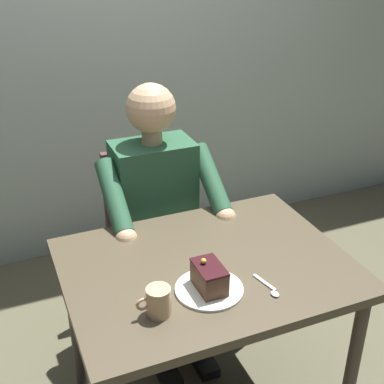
{
  "coord_description": "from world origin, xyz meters",
  "views": [
    {
      "loc": [
        0.65,
        1.42,
        1.83
      ],
      "look_at": [
        0.02,
        -0.1,
        1.0
      ],
      "focal_mm": 48.32,
      "sensor_mm": 36.0,
      "label": 1
    }
  ],
  "objects": [
    {
      "name": "seated_person",
      "position": [
        -0.0,
        -0.52,
        0.66
      ],
      "size": [
        0.53,
        0.58,
        1.26
      ],
      "color": "#285538",
      "rests_on": "ground"
    },
    {
      "name": "dessert_plate",
      "position": [
        0.06,
        0.15,
        0.75
      ],
      "size": [
        0.23,
        0.23,
        0.01
      ],
      "primitive_type": "cylinder",
      "color": "white",
      "rests_on": "dining_table"
    },
    {
      "name": "cake_slice",
      "position": [
        0.06,
        0.15,
        0.8
      ],
      "size": [
        0.09,
        0.14,
        0.11
      ],
      "color": "brown",
      "rests_on": "dessert_plate"
    },
    {
      "name": "dessert_spoon",
      "position": [
        -0.14,
        0.22,
        0.75
      ],
      "size": [
        0.04,
        0.14,
        0.01
      ],
      "color": "silver",
      "rests_on": "dining_table"
    },
    {
      "name": "chair",
      "position": [
        0.0,
        -0.69,
        0.49
      ],
      "size": [
        0.42,
        0.42,
        0.9
      ],
      "color": "brown",
      "rests_on": "ground"
    },
    {
      "name": "dining_table",
      "position": [
        0.0,
        0.0,
        0.65
      ],
      "size": [
        1.03,
        0.78,
        0.75
      ],
      "color": "#4B412F",
      "rests_on": "ground"
    },
    {
      "name": "coffee_cup",
      "position": [
        0.25,
        0.19,
        0.8
      ],
      "size": [
        0.11,
        0.08,
        0.1
      ],
      "color": "tan",
      "rests_on": "dining_table"
    }
  ]
}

